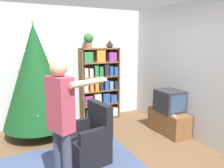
% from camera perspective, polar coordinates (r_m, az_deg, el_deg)
% --- Properties ---
extents(ground_plane, '(14.00, 14.00, 0.00)m').
position_cam_1_polar(ground_plane, '(3.50, -1.53, -20.93)').
color(ground_plane, brown).
extents(wall_back, '(8.00, 0.10, 2.60)m').
position_cam_1_polar(wall_back, '(5.09, -12.09, 4.65)').
color(wall_back, silver).
rests_on(wall_back, ground_plane).
extents(wall_right, '(0.10, 8.00, 2.60)m').
position_cam_1_polar(wall_right, '(4.21, 23.42, 2.63)').
color(wall_right, silver).
rests_on(wall_right, ground_plane).
extents(bookshelf, '(0.94, 0.29, 1.70)m').
position_cam_1_polar(bookshelf, '(5.19, -3.29, -0.18)').
color(bookshelf, brown).
rests_on(bookshelf, ground_plane).
extents(tv_stand, '(0.41, 0.89, 0.46)m').
position_cam_1_polar(tv_stand, '(4.69, 14.55, -9.52)').
color(tv_stand, brown).
rests_on(tv_stand, ground_plane).
extents(television, '(0.47, 0.50, 0.43)m').
position_cam_1_polar(television, '(4.55, 14.85, -4.26)').
color(television, '#28282D').
rests_on(television, tv_stand).
extents(game_remote, '(0.04, 0.12, 0.02)m').
position_cam_1_polar(game_remote, '(4.34, 15.76, -7.89)').
color(game_remote, white).
rests_on(game_remote, tv_stand).
extents(christmas_tree, '(1.32, 1.32, 2.24)m').
position_cam_1_polar(christmas_tree, '(4.44, -19.20, 1.95)').
color(christmas_tree, '#4C3323').
rests_on(christmas_tree, ground_plane).
extents(armchair, '(0.66, 0.65, 0.92)m').
position_cam_1_polar(armchair, '(3.52, -5.83, -14.76)').
color(armchair, black).
rests_on(armchair, ground_plane).
extents(standing_person, '(0.72, 0.44, 1.67)m').
position_cam_1_polar(standing_person, '(2.59, -13.06, -8.66)').
color(standing_person, '#38425B').
rests_on(standing_person, ground_plane).
extents(potted_plant, '(0.22, 0.22, 0.33)m').
position_cam_1_polar(potted_plant, '(5.00, -6.16, 11.47)').
color(potted_plant, '#935B38').
rests_on(potted_plant, bookshelf).
extents(table_lamp, '(0.20, 0.20, 0.18)m').
position_cam_1_polar(table_lamp, '(5.21, -0.62, 10.54)').
color(table_lamp, '#473828').
rests_on(table_lamp, bookshelf).
extents(book_pile_near_tree, '(0.19, 0.19, 0.07)m').
position_cam_1_polar(book_pile_near_tree, '(4.53, -11.86, -12.77)').
color(book_pile_near_tree, '#5B899E').
rests_on(book_pile_near_tree, ground_plane).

